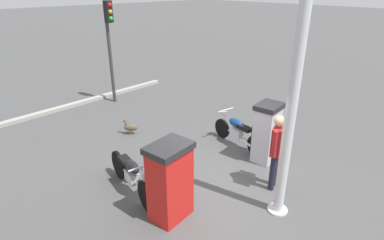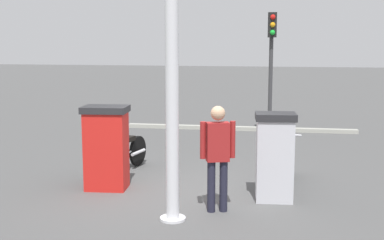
% 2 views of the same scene
% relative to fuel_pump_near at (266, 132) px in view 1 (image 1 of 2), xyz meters
% --- Properties ---
extents(ground_plane, '(120.00, 120.00, 0.00)m').
position_rel_fuel_pump_near_xyz_m(ground_plane, '(0.09, 1.55, -0.78)').
color(ground_plane, '#4C4C4C').
extents(fuel_pump_near, '(0.62, 0.75, 1.53)m').
position_rel_fuel_pump_near_xyz_m(fuel_pump_near, '(0.00, 0.00, 0.00)').
color(fuel_pump_near, silver).
rests_on(fuel_pump_near, ground).
extents(fuel_pump_far, '(0.71, 0.90, 1.57)m').
position_rel_fuel_pump_near_xyz_m(fuel_pump_far, '(-0.00, 3.11, 0.02)').
color(fuel_pump_far, red).
rests_on(fuel_pump_far, ground).
extents(motorcycle_near_pump, '(1.90, 0.60, 0.92)m').
position_rel_fuel_pump_near_xyz_m(motorcycle_near_pump, '(0.97, -0.09, -0.33)').
color(motorcycle_near_pump, black).
rests_on(motorcycle_near_pump, ground).
extents(motorcycle_far_pump, '(2.08, 0.64, 0.98)m').
position_rel_fuel_pump_near_xyz_m(motorcycle_far_pump, '(1.11, 3.25, -0.30)').
color(motorcycle_far_pump, black).
rests_on(motorcycle_far_pump, ground).
extents(attendant_person, '(0.32, 0.56, 1.73)m').
position_rel_fuel_pump_near_xyz_m(attendant_person, '(-0.81, 0.85, 0.22)').
color(attendant_person, '#1E1E2D').
rests_on(attendant_person, ground).
extents(wandering_duck, '(0.42, 0.42, 0.49)m').
position_rel_fuel_pump_near_xyz_m(wandering_duck, '(3.62, 1.68, -0.54)').
color(wandering_duck, brown).
rests_on(wandering_duck, ground).
extents(roadside_traffic_light, '(0.39, 0.27, 3.65)m').
position_rel_fuel_pump_near_xyz_m(roadside_traffic_light, '(6.40, 0.54, 1.72)').
color(roadside_traffic_light, '#38383A').
rests_on(roadside_traffic_light, ground).
extents(canopy_support_pole, '(0.40, 0.40, 4.68)m').
position_rel_fuel_pump_near_xyz_m(canopy_support_pole, '(-1.35, 1.45, 1.48)').
color(canopy_support_pole, silver).
rests_on(canopy_support_pole, ground).
extents(road_edge_kerb, '(0.70, 7.33, 0.12)m').
position_rel_fuel_pump_near_xyz_m(road_edge_kerb, '(7.07, 1.55, -0.72)').
color(road_edge_kerb, '#9E9E93').
rests_on(road_edge_kerb, ground).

